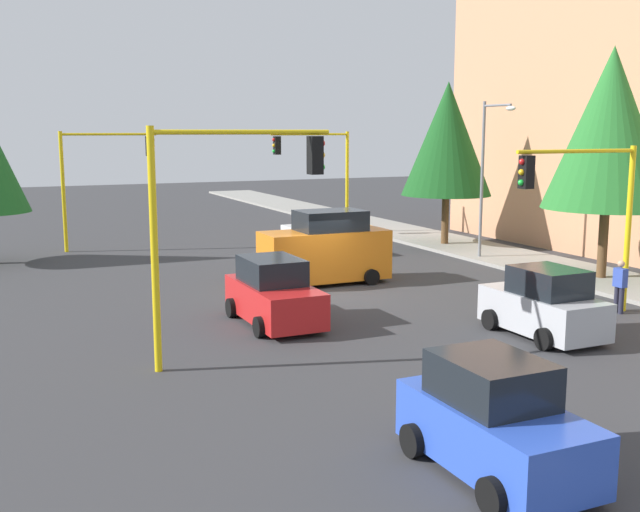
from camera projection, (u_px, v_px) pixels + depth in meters
The scene contains 16 objects.
ground_plane at pixel (333, 295), 26.64m from camera, with size 120.00×120.00×0.00m, color #353538.
sidewalk_kerb at pixel (489, 253), 35.40m from camera, with size 80.00×4.00×0.15m, color gray.
lane_arrow_near at pixel (444, 420), 15.08m from camera, with size 2.40×1.10×1.10m.
traffic_signal_near_left at pixel (585, 197), 22.94m from camera, with size 0.36×4.59×5.27m.
traffic_signal_far_right at pixel (101, 166), 36.24m from camera, with size 0.36×4.59×5.72m.
traffic_signal_far_left at pixel (317, 163), 40.89m from camera, with size 0.36×4.59×5.70m.
traffic_signal_near_right at pixel (226, 198), 18.25m from camera, with size 0.36×4.59×5.84m.
street_lamp_curbside at pixel (488, 163), 32.93m from camera, with size 2.15×0.28×7.00m.
tree_roadside_mid at pixel (447, 139), 37.04m from camera, with size 4.43×4.43×8.11m.
tree_roadside_near at pixel (610, 129), 28.18m from camera, with size 4.82×4.82×8.83m.
delivery_van_orange at pixel (325, 250), 28.49m from camera, with size 2.22×4.80×2.77m.
car_blue at pixel (495, 422), 12.66m from camera, with size 3.68×2.04×1.98m.
car_red at pixel (274, 294), 22.59m from camera, with size 4.13×2.10×1.98m.
car_silver at pixel (544, 305), 21.15m from camera, with size 3.72×2.04×1.98m.
car_white at pixel (313, 236), 35.19m from camera, with size 4.11×1.94×1.98m.
pedestrian_crossing at pixel (620, 285), 23.84m from camera, with size 0.40×0.24×1.70m.
Camera 1 is at (23.54, -11.18, 5.71)m, focal length 42.38 mm.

